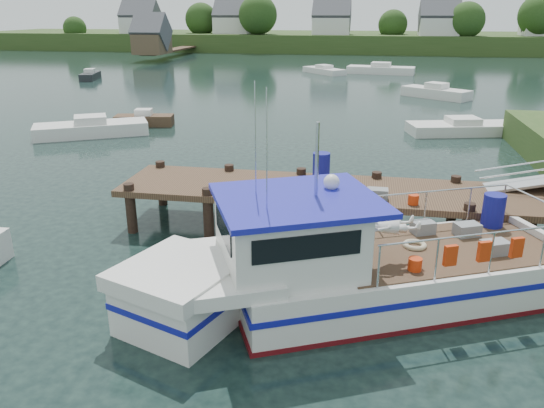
% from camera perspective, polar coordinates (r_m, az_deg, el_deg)
% --- Properties ---
extents(ground_plane, '(160.00, 160.00, 0.00)m').
position_cam_1_polar(ground_plane, '(17.10, 4.19, -2.60)').
color(ground_plane, black).
extents(far_shore, '(140.00, 42.55, 9.22)m').
position_cam_1_polar(far_shore, '(98.19, 9.65, 17.18)').
color(far_shore, '#32491E').
rests_on(far_shore, ground).
extents(dock, '(16.60, 3.00, 4.78)m').
position_cam_1_polar(dock, '(17.05, 26.75, 3.16)').
color(dock, '#483222').
rests_on(dock, ground).
extents(lobster_boat, '(10.44, 6.71, 5.25)m').
position_cam_1_polar(lobster_boat, '(12.49, 7.72, -6.86)').
color(lobster_boat, silver).
rests_on(lobster_boat, ground).
extents(moored_rowboat, '(3.63, 1.83, 1.01)m').
position_cam_1_polar(moored_rowboat, '(33.44, -13.58, 8.83)').
color(moored_rowboat, '#483222').
rests_on(moored_rowboat, ground).
extents(moored_far, '(7.56, 3.43, 1.24)m').
position_cam_1_polar(moored_far, '(61.79, 11.62, 13.99)').
color(moored_far, silver).
rests_on(moored_far, ground).
extents(moored_a, '(6.28, 4.71, 1.11)m').
position_cam_1_polar(moored_a, '(31.52, -18.85, 7.72)').
color(moored_a, silver).
rests_on(moored_a, ground).
extents(moored_b, '(5.45, 4.72, 1.20)m').
position_cam_1_polar(moored_b, '(45.30, 17.22, 11.41)').
color(moored_b, silver).
rests_on(moored_b, ground).
extents(moored_c, '(6.33, 3.43, 0.95)m').
position_cam_1_polar(moored_c, '(32.14, 19.78, 7.73)').
color(moored_c, silver).
rests_on(moored_c, ground).
extents(moored_d, '(5.17, 5.50, 0.96)m').
position_cam_1_polar(moored_d, '(61.02, 5.62, 14.12)').
color(moored_d, silver).
rests_on(moored_d, ground).
extents(moored_e, '(2.24, 4.08, 1.07)m').
position_cam_1_polar(moored_e, '(58.35, -18.97, 12.94)').
color(moored_e, black).
rests_on(moored_e, ground).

